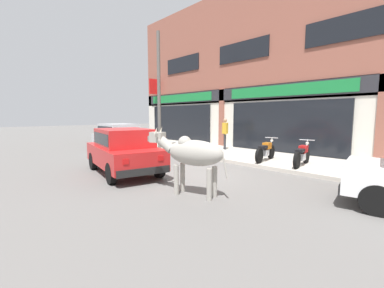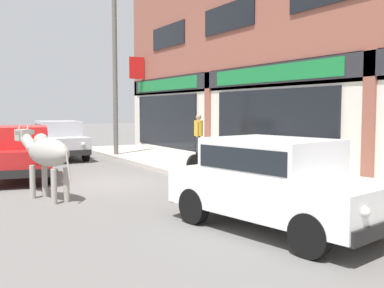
{
  "view_description": "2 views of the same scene",
  "coord_description": "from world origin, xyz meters",
  "px_view_note": "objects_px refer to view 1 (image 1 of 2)",
  "views": [
    {
      "loc": [
        6.03,
        -5.65,
        1.89
      ],
      "look_at": [
        -1.2,
        1.0,
        0.79
      ],
      "focal_mm": 24.0,
      "sensor_mm": 36.0,
      "label": 1
    },
    {
      "loc": [
        11.39,
        -3.63,
        1.94
      ],
      "look_at": [
        3.26,
        1.0,
        1.2
      ],
      "focal_mm": 42.0,
      "sensor_mm": 36.0,
      "label": 2
    }
  ],
  "objects_px": {
    "cow": "(191,153)",
    "car_2": "(119,137)",
    "motorcycle_0": "(266,151)",
    "utility_pole": "(159,91)",
    "motorcycle_1": "(302,155)",
    "pedestrian": "(225,130)",
    "car_1": "(124,149)"
  },
  "relations": [
    {
      "from": "motorcycle_0",
      "to": "motorcycle_1",
      "type": "relative_size",
      "value": 1.0
    },
    {
      "from": "car_2",
      "to": "motorcycle_1",
      "type": "xyz_separation_m",
      "value": [
        8.14,
        2.77,
        -0.3
      ]
    },
    {
      "from": "motorcycle_0",
      "to": "motorcycle_1",
      "type": "height_order",
      "value": "same"
    },
    {
      "from": "cow",
      "to": "car_2",
      "type": "distance_m",
      "value": 7.95
    },
    {
      "from": "cow",
      "to": "car_2",
      "type": "bearing_deg",
      "value": 165.02
    },
    {
      "from": "motorcycle_0",
      "to": "motorcycle_1",
      "type": "xyz_separation_m",
      "value": [
        1.39,
        0.08,
        0.0
      ]
    },
    {
      "from": "cow",
      "to": "motorcycle_1",
      "type": "xyz_separation_m",
      "value": [
        0.46,
        4.82,
        -0.49
      ]
    },
    {
      "from": "car_2",
      "to": "motorcycle_0",
      "type": "relative_size",
      "value": 2.04
    },
    {
      "from": "car_2",
      "to": "motorcycle_0",
      "type": "height_order",
      "value": "car_2"
    },
    {
      "from": "motorcycle_0",
      "to": "motorcycle_1",
      "type": "bearing_deg",
      "value": 3.5
    },
    {
      "from": "motorcycle_0",
      "to": "car_2",
      "type": "bearing_deg",
      "value": -158.3
    },
    {
      "from": "car_2",
      "to": "pedestrian",
      "type": "relative_size",
      "value": 2.29
    },
    {
      "from": "utility_pole",
      "to": "cow",
      "type": "bearing_deg",
      "value": -30.25
    },
    {
      "from": "car_2",
      "to": "utility_pole",
      "type": "bearing_deg",
      "value": 74.81
    },
    {
      "from": "motorcycle_0",
      "to": "utility_pole",
      "type": "relative_size",
      "value": 0.29
    },
    {
      "from": "motorcycle_0",
      "to": "pedestrian",
      "type": "bearing_deg",
      "value": 155.62
    },
    {
      "from": "motorcycle_1",
      "to": "pedestrian",
      "type": "relative_size",
      "value": 1.12
    },
    {
      "from": "cow",
      "to": "motorcycle_1",
      "type": "relative_size",
      "value": 1.15
    },
    {
      "from": "cow",
      "to": "motorcycle_0",
      "type": "relative_size",
      "value": 1.16
    },
    {
      "from": "motorcycle_1",
      "to": "car_1",
      "type": "bearing_deg",
      "value": -126.65
    },
    {
      "from": "motorcycle_1",
      "to": "motorcycle_0",
      "type": "bearing_deg",
      "value": -176.5
    },
    {
      "from": "car_2",
      "to": "motorcycle_1",
      "type": "distance_m",
      "value": 8.6
    },
    {
      "from": "car_1",
      "to": "pedestrian",
      "type": "distance_m",
      "value": 6.4
    },
    {
      "from": "cow",
      "to": "pedestrian",
      "type": "bearing_deg",
      "value": 124.17
    },
    {
      "from": "car_1",
      "to": "utility_pole",
      "type": "xyz_separation_m",
      "value": [
        -3.93,
        4.21,
        2.39
      ]
    },
    {
      "from": "pedestrian",
      "to": "utility_pole",
      "type": "bearing_deg",
      "value": -143.89
    },
    {
      "from": "car_1",
      "to": "car_2",
      "type": "height_order",
      "value": "same"
    },
    {
      "from": "cow",
      "to": "car_1",
      "type": "relative_size",
      "value": 0.55
    },
    {
      "from": "utility_pole",
      "to": "motorcycle_0",
      "type": "bearing_deg",
      "value": 5.5
    },
    {
      "from": "pedestrian",
      "to": "utility_pole",
      "type": "relative_size",
      "value": 0.26
    },
    {
      "from": "car_2",
      "to": "utility_pole",
      "type": "relative_size",
      "value": 0.6
    },
    {
      "from": "cow",
      "to": "utility_pole",
      "type": "bearing_deg",
      "value": 149.75
    }
  ]
}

